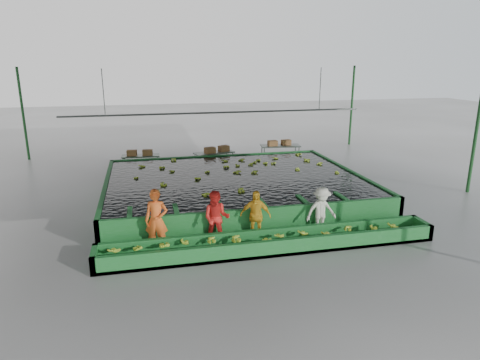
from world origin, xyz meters
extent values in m
plane|color=gray|center=(0.00, 0.00, 0.00)|extent=(80.00, 80.00, 0.00)
cube|color=gray|center=(0.00, 0.00, 5.00)|extent=(20.00, 22.00, 0.04)
cube|color=black|center=(0.00, 1.50, 0.85)|extent=(9.70, 7.70, 0.00)
cylinder|color=#59605B|center=(0.00, 5.00, 3.00)|extent=(0.08, 0.08, 14.00)
cylinder|color=#59605B|center=(-5.00, 5.00, 4.00)|extent=(0.04, 0.04, 2.00)
cylinder|color=#59605B|center=(5.00, 5.00, 4.00)|extent=(0.04, 0.04, 2.00)
imported|color=orange|center=(-3.23, -2.80, 0.91)|extent=(0.75, 0.58, 1.83)
imported|color=red|center=(-1.48, -2.80, 0.83)|extent=(0.97, 0.86, 1.66)
imported|color=gold|center=(-0.28, -2.80, 0.80)|extent=(1.01, 0.68, 1.60)
imported|color=beige|center=(1.86, -2.80, 0.78)|extent=(1.03, 0.62, 1.55)
camera|label=1|loc=(-3.48, -14.55, 5.37)|focal=32.00mm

